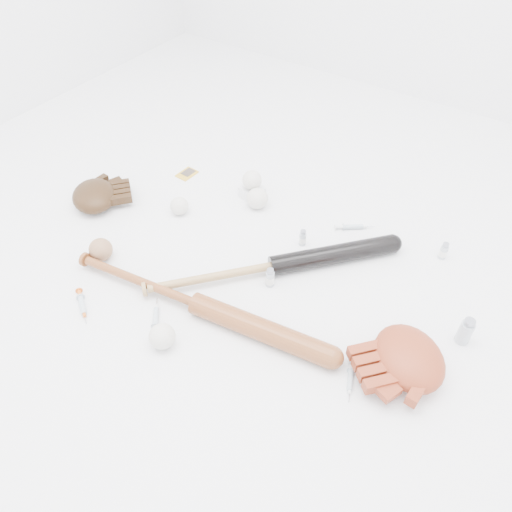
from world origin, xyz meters
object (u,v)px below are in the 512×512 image
Objects in this scene: bat_wood at (197,304)px; pedestal at (252,192)px; glove_dark at (94,196)px; bat_dark at (273,266)px.

bat_wood is 0.59m from pedestal.
pedestal is at bearing 79.23° from glove_dark.
pedestal is (-0.18, 0.57, -0.01)m from bat_wood.
pedestal is at bearing 99.96° from bat_wood.
glove_dark reaches higher than bat_wood.
bat_dark is 3.86× the size of glove_dark.
bat_wood is at bearing -159.87° from bat_dark.
pedestal is (0.47, 0.37, -0.02)m from glove_dark.
bat_dark is at bearing 60.64° from bat_wood.
glove_dark is at bearing -141.53° from pedestal.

